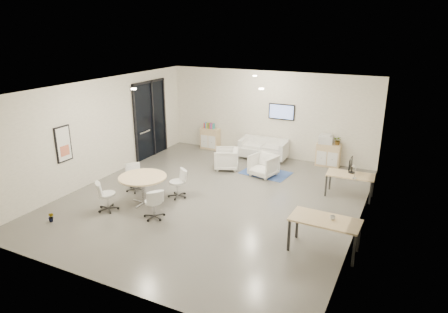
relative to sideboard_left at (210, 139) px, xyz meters
name	(u,v)px	position (x,y,z in m)	size (l,w,h in m)	color
room_shell	(213,145)	(2.38, -4.28, 1.18)	(9.60, 10.60, 4.80)	#5C5954
glass_door	(150,117)	(-1.57, -1.77, 1.09)	(0.09, 1.90, 2.85)	black
artwork	(63,144)	(-1.59, -5.88, 1.13)	(0.05, 0.54, 1.04)	black
wall_tv	(282,112)	(2.88, 0.18, 1.33)	(0.98, 0.06, 0.58)	black
ceiling_spots	(220,84)	(2.18, -3.45, 2.76)	(3.14, 4.14, 0.03)	#FFEAC6
sideboard_left	(210,139)	(0.00, 0.00, 0.00)	(0.74, 0.39, 0.84)	tan
sideboard_right	(328,155)	(4.73, -0.01, -0.01)	(0.82, 0.40, 0.82)	tan
books	(209,126)	(-0.04, 0.00, 0.53)	(0.44, 0.14, 0.22)	red
printer	(326,139)	(4.59, 0.00, 0.56)	(0.53, 0.47, 0.34)	white
loveseat	(264,149)	(2.39, -0.22, -0.06)	(1.77, 0.94, 0.65)	silver
blue_rug	(266,173)	(3.02, -1.66, -0.41)	(1.59, 1.06, 0.01)	navy
armchair_left	(226,158)	(1.63, -1.87, -0.01)	(0.78, 0.73, 0.80)	silver
armchair_right	(263,164)	(3.03, -1.93, -0.02)	(0.78, 0.73, 0.80)	silver
desk_rear	(350,177)	(5.87, -2.39, 0.20)	(1.36, 0.74, 0.69)	tan
desk_front	(325,223)	(5.88, -5.70, 0.28)	(1.51, 0.79, 0.78)	tan
monitor	(351,165)	(5.83, -2.24, 0.51)	(0.20, 0.50, 0.44)	black
round_table	(143,179)	(0.79, -5.42, 0.31)	(1.32, 1.32, 0.80)	tan
meeting_chairs	(143,190)	(0.79, -5.42, -0.01)	(2.38, 2.38, 0.82)	white
plant_cabinet	(338,141)	(5.02, -0.01, 0.53)	(0.28, 0.32, 0.25)	#3F7F3F
plant_floor	(52,220)	(-0.63, -7.39, -0.36)	(0.15, 0.27, 0.12)	#3F7F3F
cup	(333,217)	(6.02, -5.64, 0.42)	(0.11, 0.09, 0.11)	white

